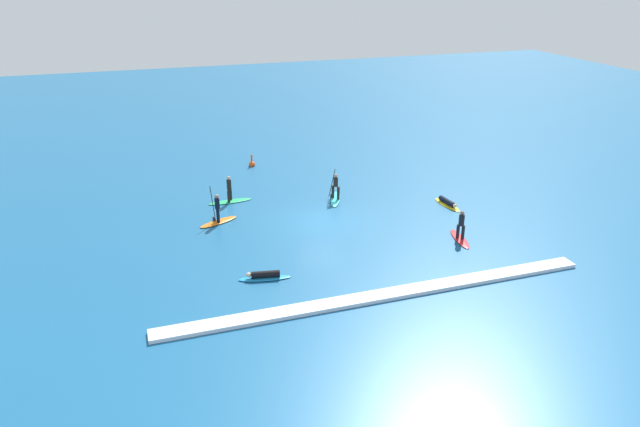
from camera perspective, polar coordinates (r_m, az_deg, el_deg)
ground_plane at (r=35.56m, az=0.00°, el=-0.74°), size 120.00×120.00×0.00m
surfer_on_red_board at (r=33.95m, az=13.41°, el=-1.70°), size 1.05×2.58×1.73m
surfer_on_orange_board at (r=35.70m, az=-9.83°, el=-0.23°), size 2.58×1.66×2.26m
surfer_on_green_board at (r=38.68m, az=-8.71°, el=1.70°), size 2.87×0.86×1.77m
surfer_on_teal_board at (r=38.63m, az=1.50°, el=1.92°), size 1.65×2.78×2.09m
surfer_on_yellow_board at (r=38.70m, az=12.21°, el=1.00°), size 0.91×2.59×0.41m
surfer_on_blue_board at (r=29.29m, az=-5.40°, el=-6.03°), size 2.64×1.04×0.43m
marker_buoy at (r=45.57m, az=-6.59°, el=4.77°), size 0.49×0.49×1.04m
wave_crest at (r=27.87m, az=6.02°, el=-7.87°), size 21.11×0.90×0.18m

